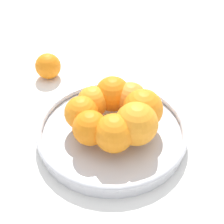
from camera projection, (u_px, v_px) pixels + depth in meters
ground_plane at (112, 137)px, 0.66m from camera, size 4.00×4.00×0.00m
fruit_bowl at (112, 131)px, 0.65m from camera, size 0.31×0.31×0.03m
orange_pile at (117, 113)px, 0.61m from camera, size 0.19×0.18×0.08m
stray_orange at (48, 66)px, 0.80m from camera, size 0.07×0.07×0.07m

